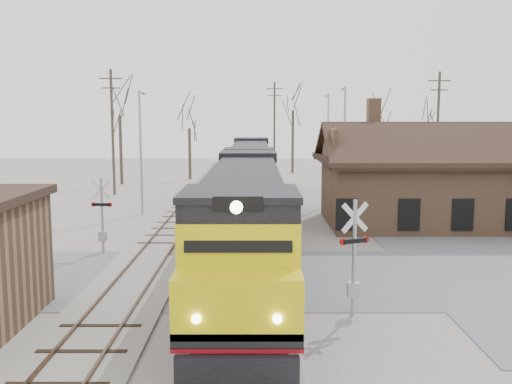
{
  "coord_description": "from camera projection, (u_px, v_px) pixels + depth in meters",
  "views": [
    {
      "loc": [
        0.45,
        -23.39,
        6.7
      ],
      "look_at": [
        0.45,
        9.0,
        2.44
      ],
      "focal_mm": 40.0,
      "sensor_mm": 36.0,
      "label": 1
    }
  ],
  "objects": [
    {
      "name": "track_main",
      "position": [
        249.0,
        215.0,
        38.93
      ],
      "size": [
        3.4,
        90.0,
        0.24
      ],
      "color": "#A19C92",
      "rests_on": "ground"
    },
    {
      "name": "tree_d",
      "position": [
        378.0,
        115.0,
        65.58
      ],
      "size": [
        3.99,
        3.99,
        9.78
      ],
      "color": "#382D23",
      "rests_on": "ground"
    },
    {
      "name": "ground",
      "position": [
        245.0,
        277.0,
        24.07
      ],
      "size": [
        140.0,
        140.0,
        0.0
      ],
      "primitive_type": "plane",
      "color": "#A19C92",
      "rests_on": "ground"
    },
    {
      "name": "track_siding",
      "position": [
        184.0,
        215.0,
        38.93
      ],
      "size": [
        3.4,
        90.0,
        0.24
      ],
      "color": "#A19C92",
      "rests_on": "ground"
    },
    {
      "name": "road",
      "position": [
        245.0,
        277.0,
        24.06
      ],
      "size": [
        60.0,
        9.0,
        0.03
      ],
      "primitive_type": "cube",
      "color": "slate",
      "rests_on": "ground"
    },
    {
      "name": "utility_pole_b",
      "position": [
        274.0,
        126.0,
        68.05
      ],
      "size": [
        2.0,
        0.24,
        10.84
      ],
      "color": "#382D23",
      "rests_on": "ground"
    },
    {
      "name": "crossbuck_far",
      "position": [
        102.0,
        218.0,
        28.06
      ],
      "size": [
        1.07,
        0.28,
        3.76
      ],
      "rotation": [
        0.0,
        0.0,
        3.03
      ],
      "color": "#A5A8AD",
      "rests_on": "ground"
    },
    {
      "name": "utility_pole_c",
      "position": [
        437.0,
        130.0,
        50.41
      ],
      "size": [
        2.0,
        0.24,
        10.67
      ],
      "color": "#382D23",
      "rests_on": "ground"
    },
    {
      "name": "depot",
      "position": [
        440.0,
        186.0,
        35.65
      ],
      "size": [
        15.2,
        9.31,
        7.9
      ],
      "color": "#8C6448",
      "rests_on": "ground"
    },
    {
      "name": "tree_e",
      "position": [
        432.0,
        119.0,
        62.66
      ],
      "size": [
        3.7,
        3.7,
        9.07
      ],
      "color": "#382D23",
      "rests_on": "ground"
    },
    {
      "name": "streetlight_b",
      "position": [
        344.0,
        137.0,
        45.45
      ],
      "size": [
        0.25,
        2.04,
        9.13
      ],
      "color": "#A5A8AD",
      "rests_on": "ground"
    },
    {
      "name": "utility_pole_a",
      "position": [
        112.0,
        130.0,
        49.0
      ],
      "size": [
        2.0,
        0.24,
        10.77
      ],
      "color": "#382D23",
      "rests_on": "ground"
    },
    {
      "name": "locomotive_trailing",
      "position": [
        250.0,
        171.0,
        44.63
      ],
      "size": [
        3.19,
        21.38,
        4.5
      ],
      "color": "black",
      "rests_on": "ground"
    },
    {
      "name": "locomotive_lead",
      "position": [
        245.0,
        221.0,
        23.16
      ],
      "size": [
        3.19,
        21.38,
        4.75
      ],
      "color": "black",
      "rests_on": "ground"
    },
    {
      "name": "streetlight_a",
      "position": [
        141.0,
        145.0,
        39.25
      ],
      "size": [
        0.25,
        2.04,
        8.51
      ],
      "color": "#A5A8AD",
      "rests_on": "ground"
    },
    {
      "name": "tree_b",
      "position": [
        189.0,
        120.0,
        61.26
      ],
      "size": [
        3.68,
        3.68,
        9.01
      ],
      "color": "#382D23",
      "rests_on": "ground"
    },
    {
      "name": "tree_a",
      "position": [
        119.0,
        104.0,
        56.3
      ],
      "size": [
        4.6,
        4.6,
        11.27
      ],
      "color": "#382D23",
      "rests_on": "ground"
    },
    {
      "name": "streetlight_c",
      "position": [
        328.0,
        134.0,
        56.0
      ],
      "size": [
        0.25,
        2.04,
        8.98
      ],
      "color": "#A5A8AD",
      "rests_on": "ground"
    },
    {
      "name": "tree_c",
      "position": [
        293.0,
        100.0,
        67.92
      ],
      "size": [
        5.0,
        5.0,
        12.25
      ],
      "color": "#382D23",
      "rests_on": "ground"
    },
    {
      "name": "crossbuck_near",
      "position": [
        354.0,
        261.0,
        19.23
      ],
      "size": [
        1.07,
        0.52,
        3.97
      ],
      "rotation": [
        0.0,
        0.0,
        0.4
      ],
      "color": "#A5A8AD",
      "rests_on": "ground"
    }
  ]
}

